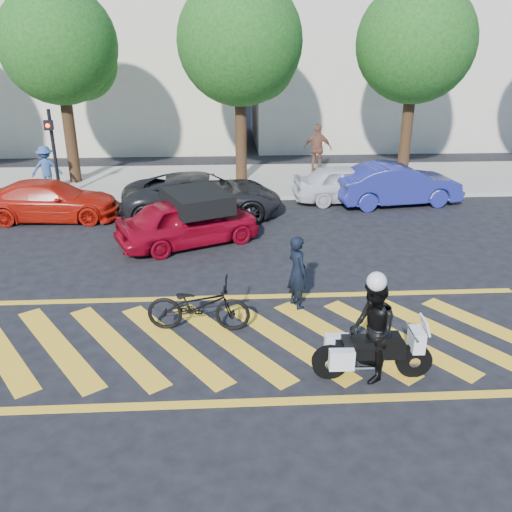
{
  "coord_description": "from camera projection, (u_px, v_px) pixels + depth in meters",
  "views": [
    {
      "loc": [
        -0.59,
        -9.13,
        5.61
      ],
      "look_at": [
        0.02,
        1.81,
        1.05
      ],
      "focal_mm": 38.0,
      "sensor_mm": 36.0,
      "label": 1
    }
  ],
  "objects": [
    {
      "name": "tree_left",
      "position": [
        63.0,
        49.0,
        19.48
      ],
      "size": [
        4.2,
        4.2,
        7.26
      ],
      "color": "black",
      "rests_on": "ground"
    },
    {
      "name": "parked_mid_right",
      "position": [
        348.0,
        183.0,
        19.02
      ],
      "size": [
        3.96,
        1.8,
        1.32
      ],
      "primitive_type": "imported",
      "rotation": [
        0.0,
        0.0,
        1.64
      ],
      "color": "silver",
      "rests_on": "ground"
    },
    {
      "name": "pedestrian_left",
      "position": [
        46.0,
        168.0,
        19.75
      ],
      "size": [
        1.19,
        0.89,
        1.64
      ],
      "primitive_type": "imported",
      "rotation": [
        0.0,
        0.0,
        3.44
      ],
      "color": "#305084",
      "rests_on": "sidewalk"
    },
    {
      "name": "police_motorcycle",
      "position": [
        371.0,
        352.0,
        9.32
      ],
      "size": [
        2.1,
        0.67,
        0.92
      ],
      "rotation": [
        0.0,
        0.0,
        -0.02
      ],
      "color": "black",
      "rests_on": "ground"
    },
    {
      "name": "parked_left",
      "position": [
        51.0,
        200.0,
        17.24
      ],
      "size": [
        4.28,
        1.79,
        1.24
      ],
      "primitive_type": "imported",
      "rotation": [
        0.0,
        0.0,
        1.56
      ],
      "color": "red",
      "rests_on": "ground"
    },
    {
      "name": "bicycle",
      "position": [
        198.0,
        305.0,
        10.82
      ],
      "size": [
        2.12,
        0.9,
        1.09
      ],
      "primitive_type": "imported",
      "rotation": [
        0.0,
        0.0,
        1.48
      ],
      "color": "black",
      "rests_on": "ground"
    },
    {
      "name": "officer_bike",
      "position": [
        297.0,
        272.0,
        11.64
      ],
      "size": [
        0.6,
        0.71,
        1.64
      ],
      "primitive_type": "imported",
      "rotation": [
        0.0,
        0.0,
        1.99
      ],
      "color": "black",
      "rests_on": "ground"
    },
    {
      "name": "officer_moto",
      "position": [
        372.0,
        331.0,
        9.15
      ],
      "size": [
        0.72,
        0.91,
        1.85
      ],
      "primitive_type": "imported",
      "rotation": [
        0.0,
        0.0,
        -1.59
      ],
      "color": "black",
      "rests_on": "ground"
    },
    {
      "name": "tree_center",
      "position": [
        243.0,
        46.0,
        19.77
      ],
      "size": [
        4.6,
        4.6,
        7.56
      ],
      "color": "black",
      "rests_on": "ground"
    },
    {
      "name": "sidewalk",
      "position": [
        241.0,
        181.0,
        21.63
      ],
      "size": [
        60.0,
        5.0,
        0.15
      ],
      "primitive_type": "cube",
      "color": "#9E998E",
      "rests_on": "ground"
    },
    {
      "name": "tree_right",
      "position": [
        418.0,
        47.0,
        20.12
      ],
      "size": [
        4.4,
        4.4,
        7.41
      ],
      "color": "black",
      "rests_on": "ground"
    },
    {
      "name": "parked_mid_left",
      "position": [
        203.0,
        196.0,
        17.45
      ],
      "size": [
        5.21,
        2.68,
        1.41
      ],
      "primitive_type": "imported",
      "rotation": [
        0.0,
        0.0,
        1.64
      ],
      "color": "black",
      "rests_on": "ground"
    },
    {
      "name": "building_left",
      "position": [
        79.0,
        44.0,
        27.63
      ],
      "size": [
        16.0,
        8.0,
        10.0
      ],
      "primitive_type": "cube",
      "color": "beige",
      "rests_on": "ground"
    },
    {
      "name": "red_convertible",
      "position": [
        189.0,
        221.0,
        15.17
      ],
      "size": [
        4.31,
        3.12,
        1.36
      ],
      "primitive_type": "imported",
      "rotation": [
        0.0,
        0.0,
        2.0
      ],
      "color": "maroon",
      "rests_on": "ground"
    },
    {
      "name": "ground",
      "position": [
        260.0,
        341.0,
        10.6
      ],
      "size": [
        90.0,
        90.0,
        0.0
      ],
      "primitive_type": "plane",
      "color": "black",
      "rests_on": "ground"
    },
    {
      "name": "building_right",
      "position": [
        407.0,
        33.0,
        28.3
      ],
      "size": [
        16.0,
        8.0,
        11.0
      ],
      "primitive_type": "cube",
      "color": "beige",
      "rests_on": "ground"
    },
    {
      "name": "pedestrian_right",
      "position": [
        318.0,
        148.0,
        22.28
      ],
      "size": [
        1.26,
        0.85,
        1.98
      ],
      "primitive_type": "imported",
      "rotation": [
        0.0,
        0.0,
        2.79
      ],
      "color": "brown",
      "rests_on": "sidewalk"
    },
    {
      "name": "crosswalk",
      "position": [
        258.0,
        341.0,
        10.6
      ],
      "size": [
        12.33,
        4.0,
        0.01
      ],
      "color": "yellow",
      "rests_on": "ground"
    },
    {
      "name": "parked_right",
      "position": [
        397.0,
        184.0,
        18.7
      ],
      "size": [
        4.49,
        2.08,
        1.43
      ],
      "primitive_type": "imported",
      "rotation": [
        0.0,
        0.0,
        1.71
      ],
      "color": "navy",
      "rests_on": "ground"
    },
    {
      "name": "signal_pole",
      "position": [
        53.0,
        148.0,
        18.51
      ],
      "size": [
        0.28,
        0.43,
        3.2
      ],
      "color": "black",
      "rests_on": "ground"
    }
  ]
}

